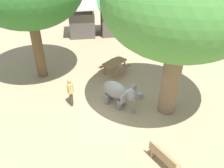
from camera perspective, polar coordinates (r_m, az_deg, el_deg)
name	(u,v)px	position (r m, az deg, el deg)	size (l,w,h in m)	color
ground_plane	(114,111)	(12.69, 0.39, -6.21)	(60.00, 60.00, 0.00)	tan
elephant	(119,92)	(12.45, 1.57, -1.91)	(1.88, 1.86, 1.39)	slate
person_handler	(70,90)	(12.65, -9.67, -1.44)	(0.32, 0.51, 1.62)	#3F3833
shade_tree_secondary	(184,2)	(10.43, 16.38, 17.88)	(6.57, 6.03, 7.90)	brown
wooden_bench	(163,157)	(10.23, 11.91, -16.43)	(1.01, 1.42, 0.88)	#9E7A51
picnic_table_near	(115,64)	(15.38, 0.64, 4.60)	(2.10, 2.10, 0.78)	olive
market_stall_white	(82,22)	(20.66, -7.05, 14.20)	(2.50, 2.50, 2.52)	#59514C
market_stall_green	(113,20)	(20.83, 0.35, 14.63)	(2.50, 2.50, 2.52)	#59514C
feed_bucket	(140,95)	(13.52, 6.51, -2.62)	(0.36, 0.36, 0.32)	gray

